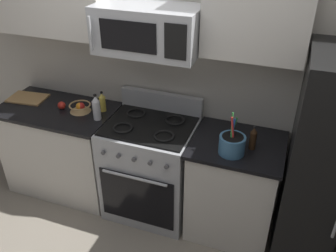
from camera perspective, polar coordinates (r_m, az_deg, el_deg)
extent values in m
cube|color=beige|center=(3.21, -0.44, 9.34)|extent=(8.00, 0.10, 2.60)
cube|color=silver|center=(3.73, -16.14, -3.66)|extent=(1.05, 0.60, 0.88)
cube|color=black|center=(3.50, -17.22, 2.47)|extent=(1.09, 0.64, 0.03)
cube|color=#B2B5BA|center=(3.32, -2.72, -6.75)|extent=(0.76, 0.64, 0.91)
cube|color=black|center=(3.16, -4.95, -11.44)|extent=(0.67, 0.01, 0.51)
cylinder|color=#B2B5BA|center=(2.97, -5.38, -8.15)|extent=(0.57, 0.02, 0.02)
cube|color=black|center=(3.06, -2.94, 0.09)|extent=(0.73, 0.57, 0.02)
cube|color=#B2B5BA|center=(3.25, -1.03, 3.81)|extent=(0.76, 0.06, 0.18)
torus|color=black|center=(3.02, -7.12, -0.28)|extent=(0.17, 0.17, 0.02)
torus|color=black|center=(2.89, -0.62, -1.58)|extent=(0.17, 0.17, 0.02)
torus|color=black|center=(3.22, -5.04, 2.07)|extent=(0.17, 0.17, 0.02)
torus|color=black|center=(3.10, 1.11, 0.95)|extent=(0.17, 0.17, 0.02)
cylinder|color=#4C4C51|center=(2.99, -10.18, -4.16)|extent=(0.04, 0.02, 0.04)
cylinder|color=#4C4C51|center=(2.93, -7.83, -4.71)|extent=(0.04, 0.02, 0.04)
cylinder|color=#4C4C51|center=(2.88, -5.40, -5.28)|extent=(0.04, 0.02, 0.04)
cylinder|color=#4C4C51|center=(2.83, -2.87, -5.86)|extent=(0.04, 0.02, 0.04)
cylinder|color=#4C4C51|center=(2.79, -0.26, -6.45)|extent=(0.04, 0.02, 0.04)
cube|color=silver|center=(3.18, 10.17, -9.73)|extent=(0.69, 0.60, 0.88)
cube|color=black|center=(2.91, 11.00, -2.94)|extent=(0.73, 0.64, 0.03)
cube|color=#B2B5BA|center=(2.76, -3.14, 14.95)|extent=(0.78, 0.40, 0.35)
cube|color=black|center=(2.61, -6.37, 13.84)|extent=(0.43, 0.01, 0.22)
cube|color=black|center=(2.48, 1.16, 13.10)|extent=(0.16, 0.01, 0.24)
cylinder|color=#B2B5BA|center=(2.72, -12.14, 14.07)|extent=(0.02, 0.02, 0.24)
cube|color=silver|center=(2.65, 14.12, 17.77)|extent=(0.72, 0.34, 0.70)
cylinder|color=teal|center=(2.74, 10.05, -2.93)|extent=(0.20, 0.20, 0.14)
cylinder|color=black|center=(2.73, 10.07, -2.73)|extent=(0.16, 0.16, 0.12)
cylinder|color=green|center=(2.73, 9.99, -1.01)|extent=(0.07, 0.04, 0.25)
cylinder|color=green|center=(2.68, 9.99, -0.96)|extent=(0.03, 0.04, 0.31)
cylinder|color=red|center=(2.68, 10.19, -1.29)|extent=(0.06, 0.02, 0.28)
cylinder|color=blue|center=(2.70, 10.00, -1.41)|extent=(0.03, 0.08, 0.25)
cone|color=tan|center=(3.37, -13.67, 2.76)|extent=(0.19, 0.19, 0.06)
torus|color=tan|center=(3.36, -13.74, 3.22)|extent=(0.20, 0.20, 0.01)
sphere|color=red|center=(3.34, -13.55, 3.05)|extent=(0.07, 0.07, 0.07)
sphere|color=orange|center=(3.35, -13.75, 3.03)|extent=(0.07, 0.07, 0.07)
sphere|color=red|center=(3.45, -16.42, 3.14)|extent=(0.07, 0.07, 0.07)
cube|color=tan|center=(3.76, -21.25, 4.12)|extent=(0.37, 0.27, 0.02)
cylinder|color=gold|center=(3.32, -10.27, 3.44)|extent=(0.06, 0.06, 0.14)
cone|color=gold|center=(3.28, -10.41, 4.81)|extent=(0.05, 0.05, 0.04)
cylinder|color=black|center=(3.27, -10.46, 5.22)|extent=(0.02, 0.02, 0.01)
cylinder|color=silver|center=(3.18, -11.18, 2.46)|extent=(0.07, 0.07, 0.17)
cone|color=silver|center=(3.13, -11.39, 4.25)|extent=(0.06, 0.06, 0.05)
cylinder|color=black|center=(3.12, -11.45, 4.77)|extent=(0.03, 0.03, 0.01)
cylinder|color=#382314|center=(2.82, 13.21, -2.23)|extent=(0.05, 0.05, 0.15)
cone|color=#382314|center=(2.77, 13.44, -0.63)|extent=(0.05, 0.05, 0.04)
cylinder|color=black|center=(2.76, 13.51, -0.15)|extent=(0.02, 0.02, 0.01)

